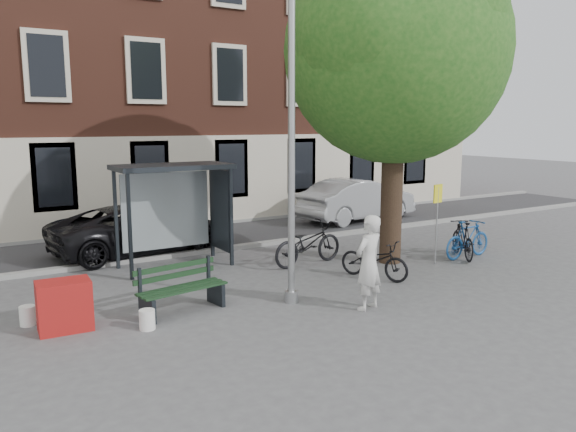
# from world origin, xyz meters

# --- Properties ---
(ground) EXTENTS (90.00, 90.00, 0.00)m
(ground) POSITION_xyz_m (0.00, 0.00, 0.00)
(ground) COLOR #4C4C4F
(ground) RESTS_ON ground
(road) EXTENTS (40.00, 4.00, 0.01)m
(road) POSITION_xyz_m (0.00, 7.00, 0.01)
(road) COLOR #28282B
(road) RESTS_ON ground
(curb_near) EXTENTS (40.00, 0.25, 0.12)m
(curb_near) POSITION_xyz_m (0.00, 5.00, 0.06)
(curb_near) COLOR gray
(curb_near) RESTS_ON ground
(curb_far) EXTENTS (40.00, 0.25, 0.12)m
(curb_far) POSITION_xyz_m (0.00, 9.00, 0.06)
(curb_far) COLOR gray
(curb_far) RESTS_ON ground
(building_row) EXTENTS (30.00, 8.00, 14.00)m
(building_row) POSITION_xyz_m (0.00, 13.00, 7.00)
(building_row) COLOR brown
(building_row) RESTS_ON ground
(lamppost) EXTENTS (0.28, 0.35, 6.11)m
(lamppost) POSITION_xyz_m (0.00, 0.00, 2.78)
(lamppost) COLOR #9EA0A3
(lamppost) RESTS_ON ground
(tree_right) EXTENTS (5.76, 5.60, 8.20)m
(tree_right) POSITION_xyz_m (4.01, 1.38, 5.62)
(tree_right) COLOR black
(tree_right) RESTS_ON ground
(bus_shelter) EXTENTS (2.85, 1.45, 2.62)m
(bus_shelter) POSITION_xyz_m (-0.61, 4.11, 1.92)
(bus_shelter) COLOR #1E2328
(bus_shelter) RESTS_ON ground
(painter) EXTENTS (0.78, 0.62, 1.89)m
(painter) POSITION_xyz_m (1.06, -1.15, 0.94)
(painter) COLOR silver
(painter) RESTS_ON ground
(bench) EXTENTS (1.84, 0.85, 0.91)m
(bench) POSITION_xyz_m (-2.12, 0.64, 0.42)
(bench) COLOR #1E2328
(bench) RESTS_ON ground
(bike_a) EXTENTS (2.21, 0.99, 1.12)m
(bike_a) POSITION_xyz_m (2.00, 2.40, 0.56)
(bike_a) COLOR black
(bike_a) RESTS_ON ground
(bike_b) EXTENTS (1.76, 0.58, 1.04)m
(bike_b) POSITION_xyz_m (6.10, 0.74, 0.52)
(bike_b) COLOR navy
(bike_b) RESTS_ON ground
(bike_c) EXTENTS (1.22, 1.86, 0.92)m
(bike_c) POSITION_xyz_m (2.61, 0.49, 0.46)
(bike_c) COLOR black
(bike_c) RESTS_ON ground
(bike_d) EXTENTS (1.29, 1.72, 1.03)m
(bike_d) POSITION_xyz_m (6.00, 0.83, 0.51)
(bike_d) COLOR black
(bike_d) RESTS_ON ground
(car_dark) EXTENTS (5.18, 2.86, 1.37)m
(car_dark) POSITION_xyz_m (-1.27, 6.00, 0.69)
(car_dark) COLOR black
(car_dark) RESTS_ON ground
(car_silver) EXTENTS (4.92, 2.17, 1.57)m
(car_silver) POSITION_xyz_m (7.30, 7.03, 0.79)
(car_silver) COLOR #999BA0
(car_silver) RESTS_ON ground
(red_stand) EXTENTS (0.93, 0.65, 0.90)m
(red_stand) POSITION_xyz_m (-4.25, 0.76, 0.45)
(red_stand) COLOR #A11715
(red_stand) RESTS_ON ground
(bucket_a) EXTENTS (0.33, 0.33, 0.36)m
(bucket_a) POSITION_xyz_m (-4.79, 1.37, 0.18)
(bucket_a) COLOR white
(bucket_a) RESTS_ON ground
(bucket_b) EXTENTS (0.36, 0.36, 0.36)m
(bucket_b) POSITION_xyz_m (-3.00, 0.04, 0.18)
(bucket_b) COLOR white
(bucket_b) RESTS_ON ground
(notice_sign) EXTENTS (0.36, 0.10, 2.09)m
(notice_sign) POSITION_xyz_m (4.85, 0.71, 1.55)
(notice_sign) COLOR #9EA0A3
(notice_sign) RESTS_ON ground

